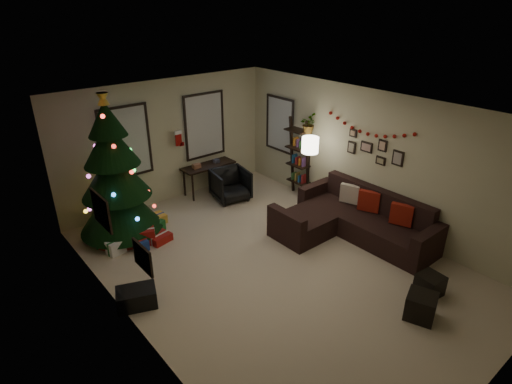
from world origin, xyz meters
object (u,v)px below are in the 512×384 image
Objects in this scene: desk_chair at (231,185)px; bookshelf at (299,159)px; desk at (208,168)px; sofa at (351,221)px; christmas_tree at (115,179)px.

desk_chair is 1.64m from bookshelf.
bookshelf reaches higher than desk.
bookshelf is (0.47, 1.92, 0.61)m from sofa.
christmas_tree is 1.03× the size of sofa.
christmas_tree is 1.55× the size of bookshelf.
christmas_tree reaches higher than desk_chair.
sofa is 3.57m from desk.
sofa is 1.51× the size of bookshelf.
desk_chair is (0.15, -0.65, -0.25)m from desk.
sofa reaches higher than desk_chair.
christmas_tree reaches higher than sofa.
desk is (-0.99, 3.41, 0.32)m from sofa.
bookshelf reaches higher than desk_chair.
christmas_tree is 2.70m from desk_chair.
bookshelf is at bearing -13.30° from christmas_tree.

